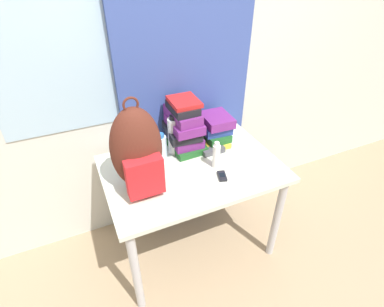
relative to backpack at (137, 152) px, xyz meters
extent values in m
plane|color=#9E8466|center=(0.33, -0.32, -0.94)|extent=(12.00, 12.00, 0.00)
cube|color=beige|center=(0.33, 0.48, 0.31)|extent=(6.00, 0.05, 2.50)
cube|color=#9EBCD1|center=(-0.10, 0.45, 0.36)|extent=(1.10, 0.01, 0.80)
cube|color=#384C93|center=(0.46, 0.43, 0.31)|extent=(0.90, 0.04, 2.50)
cube|color=beige|center=(0.33, 0.04, -0.25)|extent=(1.06, 0.72, 0.03)
cylinder|color=#B2B2B7|center=(-0.15, -0.27, -0.60)|extent=(0.05, 0.05, 0.68)
cylinder|color=#B2B2B7|center=(0.81, -0.27, -0.60)|extent=(0.05, 0.05, 0.68)
cylinder|color=#B2B2B7|center=(-0.15, 0.34, -0.60)|extent=(0.05, 0.05, 0.68)
cylinder|color=#B2B2B7|center=(0.81, 0.34, -0.60)|extent=(0.05, 0.05, 0.68)
ellipsoid|color=#512319|center=(0.00, 0.01, 0.01)|extent=(0.27, 0.20, 0.48)
cube|color=red|center=(0.00, -0.11, -0.09)|extent=(0.19, 0.07, 0.22)
torus|color=#512319|center=(0.00, 0.01, 0.26)|extent=(0.08, 0.01, 0.08)
cube|color=#1E5623|center=(0.38, 0.24, -0.21)|extent=(0.21, 0.25, 0.04)
cube|color=#6B2370|center=(0.37, 0.24, -0.16)|extent=(0.19, 0.22, 0.06)
cube|color=black|center=(0.36, 0.26, -0.10)|extent=(0.22, 0.27, 0.06)
cube|color=#6B2370|center=(0.37, 0.24, -0.04)|extent=(0.18, 0.27, 0.06)
cube|color=#6B2370|center=(0.36, 0.26, 0.02)|extent=(0.16, 0.28, 0.06)
cube|color=black|center=(0.36, 0.25, 0.07)|extent=(0.15, 0.21, 0.05)
cube|color=red|center=(0.37, 0.25, 0.10)|extent=(0.17, 0.20, 0.03)
cube|color=yellow|center=(0.58, 0.26, -0.21)|extent=(0.18, 0.28, 0.03)
cube|color=#1E5623|center=(0.58, 0.25, -0.17)|extent=(0.16, 0.24, 0.05)
cube|color=navy|center=(0.59, 0.25, -0.12)|extent=(0.19, 0.22, 0.05)
cube|color=#6B2370|center=(0.60, 0.24, -0.06)|extent=(0.18, 0.22, 0.06)
cylinder|color=silver|center=(0.19, 0.19, -0.15)|extent=(0.08, 0.08, 0.16)
cylinder|color=#286BB7|center=(0.19, 0.19, -0.06)|extent=(0.05, 0.05, 0.02)
cylinder|color=white|center=(0.29, 0.23, -0.11)|extent=(0.08, 0.08, 0.24)
cylinder|color=black|center=(0.29, 0.23, 0.02)|extent=(0.05, 0.05, 0.02)
cylinder|color=white|center=(0.46, -0.02, -0.15)|extent=(0.05, 0.05, 0.15)
cylinder|color=white|center=(0.46, -0.02, -0.07)|extent=(0.03, 0.03, 0.02)
cube|color=black|center=(0.45, -0.12, -0.22)|extent=(0.07, 0.10, 0.02)
cube|color=black|center=(0.45, -0.12, -0.21)|extent=(0.04, 0.05, 0.00)
cube|color=#47474C|center=(0.52, 0.12, -0.21)|extent=(0.15, 0.06, 0.04)
camera|label=1|loc=(-0.26, -1.28, 0.89)|focal=28.00mm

